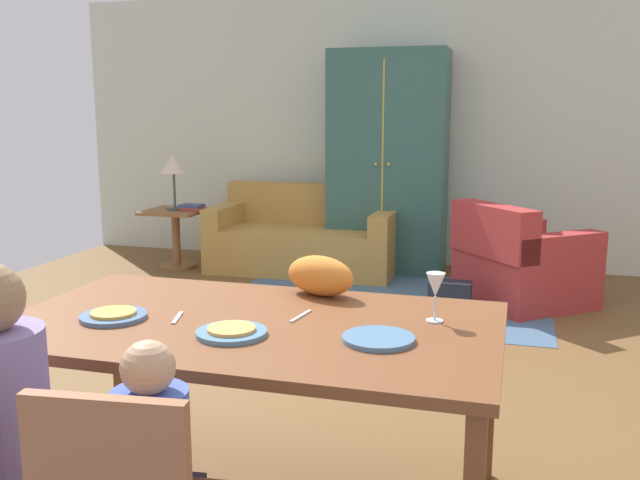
# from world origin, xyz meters

# --- Properties ---
(ground_plane) EXTENTS (7.13, 6.11, 0.02)m
(ground_plane) POSITION_xyz_m (0.00, 0.46, -0.01)
(ground_plane) COLOR brown
(back_wall) EXTENTS (7.13, 0.10, 2.70)m
(back_wall) POSITION_xyz_m (0.00, 3.56, 1.35)
(back_wall) COLOR beige
(back_wall) RESTS_ON ground_plane
(dining_table) EXTENTS (1.85, 1.06, 0.76)m
(dining_table) POSITION_xyz_m (0.12, -1.11, 0.70)
(dining_table) COLOR brown
(dining_table) RESTS_ON ground_plane
(plate_near_man) EXTENTS (0.25, 0.25, 0.02)m
(plate_near_man) POSITION_xyz_m (-0.39, -1.23, 0.77)
(plate_near_man) COLOR #4D6F9B
(plate_near_man) RESTS_ON dining_table
(pizza_near_man) EXTENTS (0.17, 0.17, 0.01)m
(pizza_near_man) POSITION_xyz_m (-0.39, -1.23, 0.78)
(pizza_near_man) COLOR gold
(pizza_near_man) RESTS_ON plate_near_man
(plate_near_child) EXTENTS (0.25, 0.25, 0.02)m
(plate_near_child) POSITION_xyz_m (0.12, -1.29, 0.77)
(plate_near_child) COLOR #5385A9
(plate_near_child) RESTS_ON dining_table
(pizza_near_child) EXTENTS (0.17, 0.17, 0.01)m
(pizza_near_child) POSITION_xyz_m (0.12, -1.29, 0.78)
(pizza_near_child) COLOR #E7A34B
(pizza_near_child) RESTS_ON plate_near_child
(plate_near_woman) EXTENTS (0.25, 0.25, 0.02)m
(plate_near_woman) POSITION_xyz_m (0.63, -1.21, 0.77)
(plate_near_woman) COLOR #517AA2
(plate_near_woman) RESTS_ON dining_table
(wine_glass) EXTENTS (0.07, 0.07, 0.19)m
(wine_glass) POSITION_xyz_m (0.79, -0.93, 0.89)
(wine_glass) COLOR silver
(wine_glass) RESTS_ON dining_table
(fork) EXTENTS (0.06, 0.15, 0.01)m
(fork) POSITION_xyz_m (-0.16, -1.16, 0.76)
(fork) COLOR silver
(fork) RESTS_ON dining_table
(knife) EXTENTS (0.04, 0.17, 0.01)m
(knife) POSITION_xyz_m (0.29, -1.01, 0.76)
(knife) COLOR silver
(knife) RESTS_ON dining_table
(person_man) EXTENTS (0.31, 0.41, 1.11)m
(person_man) POSITION_xyz_m (-0.38, -1.82, 0.51)
(person_man) COLOR #373B4E
(person_man) RESTS_ON ground_plane
(cat) EXTENTS (0.36, 0.26, 0.17)m
(cat) POSITION_xyz_m (0.27, -0.68, 0.84)
(cat) COLOR orange
(cat) RESTS_ON dining_table
(area_rug) EXTENTS (2.60, 1.80, 0.01)m
(area_rug) POSITION_xyz_m (0.06, 2.07, 0.00)
(area_rug) COLOR #446280
(area_rug) RESTS_ON ground_plane
(couch) EXTENTS (1.78, 0.86, 0.82)m
(couch) POSITION_xyz_m (-0.91, 2.92, 0.30)
(couch) COLOR #B38740
(couch) RESTS_ON ground_plane
(armchair) EXTENTS (1.21, 1.20, 0.82)m
(armchair) POSITION_xyz_m (1.11, 2.23, 0.32)
(armchair) COLOR #AA312F
(armchair) RESTS_ON ground_plane
(armoire) EXTENTS (1.10, 0.59, 2.10)m
(armoire) POSITION_xyz_m (-0.15, 3.17, 1.05)
(armoire) COLOR #325C52
(armoire) RESTS_ON ground_plane
(side_table) EXTENTS (0.56, 0.56, 0.58)m
(side_table) POSITION_xyz_m (-2.17, 2.67, 0.38)
(side_table) COLOR brown
(side_table) RESTS_ON ground_plane
(table_lamp) EXTENTS (0.26, 0.26, 0.54)m
(table_lamp) POSITION_xyz_m (-2.17, 2.67, 1.01)
(table_lamp) COLOR #434C42
(table_lamp) RESTS_ON side_table
(book_lower) EXTENTS (0.22, 0.16, 0.03)m
(book_lower) POSITION_xyz_m (-1.97, 2.65, 0.59)
(book_lower) COLOR brown
(book_lower) RESTS_ON side_table
(book_upper) EXTENTS (0.22, 0.16, 0.03)m
(book_upper) POSITION_xyz_m (-2.00, 2.69, 0.62)
(book_upper) COLOR #3A4C7A
(book_upper) RESTS_ON book_lower
(handbag) EXTENTS (0.32, 0.16, 0.26)m
(handbag) POSITION_xyz_m (0.60, 1.77, 0.13)
(handbag) COLOR black
(handbag) RESTS_ON ground_plane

